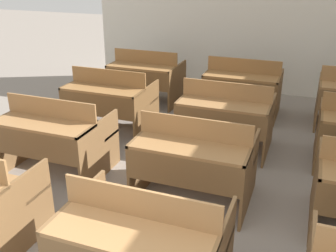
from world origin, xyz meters
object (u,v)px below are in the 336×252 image
object	(u,v)px
bench_second_center	(194,159)
bench_back_center	(243,86)
bench_back_left	(146,76)
bench_third_left	(110,100)
bench_second_left	(54,135)
bench_front_center	(142,243)
bench_third_center	(226,115)

from	to	relation	value
bench_second_center	bench_back_center	world-z (taller)	same
bench_back_left	bench_back_center	size ratio (longest dim) A/B	1.00
bench_back_center	bench_third_left	bearing A→B (deg)	-142.02
bench_second_left	bench_back_left	distance (m)	2.53
bench_third_left	bench_back_left	size ratio (longest dim) A/B	1.00
bench_front_center	bench_second_center	size ratio (longest dim) A/B	1.00
bench_third_center	bench_back_left	bearing A→B (deg)	141.56
bench_back_center	bench_third_center	bearing A→B (deg)	-88.81
bench_third_center	bench_back_center	xyz separation A→B (m)	(-0.03, 1.28, 0.00)
bench_second_left	bench_third_left	bearing A→B (deg)	89.98
bench_third_center	bench_second_center	bearing A→B (deg)	-91.27
bench_third_left	bench_back_left	bearing A→B (deg)	90.14
bench_second_center	bench_back_left	distance (m)	3.00
bench_back_center	bench_back_left	bearing A→B (deg)	179.52
bench_front_center	bench_third_center	xyz separation A→B (m)	(0.01, 2.53, 0.00)
bench_front_center	bench_third_center	size ratio (longest dim) A/B	1.00
bench_third_center	bench_back_center	size ratio (longest dim) A/B	1.00
bench_third_center	bench_back_left	world-z (taller)	same
bench_second_center	bench_back_center	xyz separation A→B (m)	(0.00, 2.52, 0.00)
bench_front_center	bench_second_left	distance (m)	2.08
bench_third_left	bench_back_left	distance (m)	1.26
bench_front_center	bench_back_center	bearing A→B (deg)	90.32
bench_front_center	bench_back_center	xyz separation A→B (m)	(-0.02, 3.82, 0.00)
bench_second_center	bench_third_center	distance (m)	1.24
bench_second_center	bench_back_left	world-z (taller)	same
bench_second_left	bench_back_left	size ratio (longest dim) A/B	1.00
bench_second_center	bench_third_center	world-z (taller)	same
bench_second_left	bench_back_center	size ratio (longest dim) A/B	1.00
bench_third_center	bench_back_left	xyz separation A→B (m)	(-1.63, 1.29, 0.00)
bench_front_center	bench_second_center	world-z (taller)	same
bench_second_left	bench_back_center	bearing A→B (deg)	57.57
bench_front_center	bench_third_left	bearing A→B (deg)	122.33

